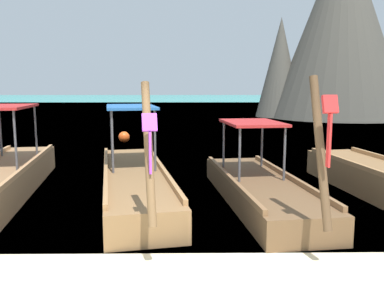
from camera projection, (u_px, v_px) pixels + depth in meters
sea_water at (188, 102)px, 65.20m from camera, size 120.00×120.00×0.00m
longtail_boat_violet_ribbon at (134, 180)px, 8.94m from camera, size 2.52×6.92×2.51m
longtail_boat_red_ribbon at (260, 188)px, 8.34m from camera, size 1.97×5.68×2.59m
karst_rock at (337, 26)px, 30.85m from camera, size 11.59×10.57×14.64m
mooring_buoy_near at (124, 137)px, 17.38m from camera, size 0.49×0.49×0.49m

